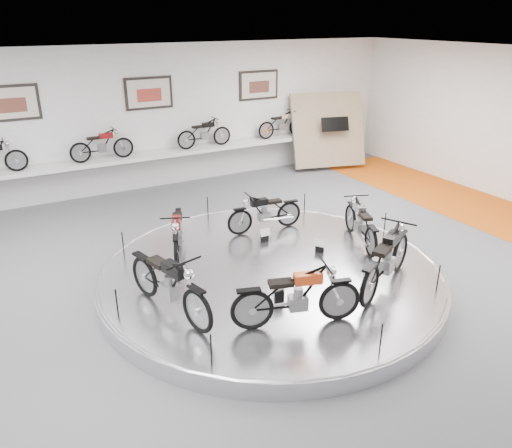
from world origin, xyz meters
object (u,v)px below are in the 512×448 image
shelf (157,155)px  bike_f (387,259)px  display_platform (271,275)px  bike_b (265,212)px  bike_e (297,296)px  bike_c (177,232)px  bike_d (169,283)px  bike_a (361,223)px

shelf → bike_f: size_ratio=5.91×
display_platform → bike_f: bike_f is taller
bike_b → bike_e: size_ratio=0.87×
display_platform → bike_c: bike_c is taller
bike_f → display_platform: bearing=104.2°
shelf → bike_e: bike_e is taller
bike_b → bike_d: size_ratio=0.82×
shelf → bike_a: bearing=-71.0°
shelf → bike_d: 7.24m
bike_f → bike_a: bearing=36.1°
bike_d → bike_f: size_ratio=0.98×
bike_b → display_platform: bearing=68.7°
bike_a → bike_c: bike_c is taller
display_platform → bike_b: size_ratio=4.30×
shelf → bike_e: (-0.61, -8.16, -0.19)m
bike_c → bike_f: bike_f is taller
shelf → bike_c: bike_c is taller
bike_d → shelf: bearing=148.3°
bike_b → bike_d: 3.65m
bike_c → bike_e: 3.25m
bike_c → display_platform: bearing=65.6°
bike_e → bike_f: bearing=24.3°
bike_a → bike_b: bearing=62.6°
bike_e → display_platform: bearing=89.1°
bike_a → bike_d: 4.39m
bike_a → display_platform: bearing=112.6°
display_platform → bike_a: 2.27m
display_platform → bike_a: bearing=1.9°
display_platform → bike_a: bike_a is taller
display_platform → bike_e: (-0.61, -1.76, 0.66)m
bike_b → bike_a: bearing=137.0°
shelf → bike_f: bike_f is taller
bike_e → bike_f: (1.98, 0.21, 0.04)m
bike_b → bike_d: (-2.97, -2.12, 0.10)m
display_platform → shelf: size_ratio=0.58×
display_platform → bike_a: (2.18, 0.07, 0.61)m
bike_a → bike_f: bearing=174.2°
bike_b → shelf: bearing=-75.4°
display_platform → bike_d: 2.33m
display_platform → bike_c: (-1.30, 1.41, 0.63)m
bike_a → bike_c: bearing=89.7°
bike_d → bike_a: bearing=83.2°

